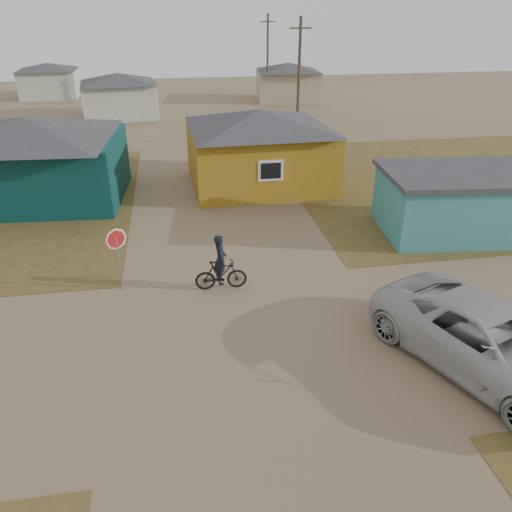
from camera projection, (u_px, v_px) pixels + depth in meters
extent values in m
plane|color=#896C4F|center=(258.00, 346.00, 13.88)|extent=(120.00, 120.00, 0.00)
cube|color=brown|center=(468.00, 179.00, 27.44)|extent=(20.00, 18.00, 0.00)
cube|color=#082F2E|center=(35.00, 170.00, 23.84)|extent=(8.40, 6.54, 3.00)
pyramid|color=#313133|center=(26.00, 128.00, 22.94)|extent=(8.93, 7.08, 1.00)
cube|color=#9A7017|center=(259.00, 157.00, 25.93)|extent=(7.21, 6.24, 3.00)
pyramid|color=#313133|center=(260.00, 119.00, 25.06)|extent=(7.72, 6.76, 0.90)
cube|color=silver|center=(271.00, 171.00, 23.19)|extent=(1.20, 0.06, 1.00)
cube|color=black|center=(271.00, 171.00, 23.16)|extent=(0.95, 0.04, 0.75)
cube|color=teal|center=(458.00, 204.00, 20.50)|extent=(6.39, 4.61, 2.40)
cube|color=#313133|center=(464.00, 174.00, 19.92)|extent=(6.71, 4.93, 0.20)
cube|color=#ADBBA1|center=(120.00, 100.00, 42.34)|extent=(6.49, 5.60, 2.80)
pyramid|color=#313133|center=(118.00, 78.00, 41.53)|extent=(7.04, 6.15, 0.80)
cube|color=tan|center=(288.00, 86.00, 50.03)|extent=(6.41, 5.50, 2.80)
pyramid|color=#313133|center=(288.00, 67.00, 49.23)|extent=(6.95, 6.05, 0.80)
cube|color=#ADBBA1|center=(50.00, 84.00, 51.74)|extent=(5.75, 5.28, 2.70)
pyramid|color=#313133|center=(47.00, 66.00, 50.99)|extent=(6.28, 5.81, 0.70)
cylinder|color=#493D2C|center=(299.00, 84.00, 32.47)|extent=(0.20, 0.20, 8.00)
cube|color=#493D2C|center=(301.00, 28.00, 30.99)|extent=(1.40, 0.10, 0.10)
cylinder|color=#493D2C|center=(268.00, 60.00, 46.73)|extent=(0.20, 0.20, 8.00)
cube|color=#493D2C|center=(268.00, 22.00, 45.26)|extent=(1.40, 0.10, 0.10)
cylinder|color=gray|center=(119.00, 263.00, 16.24)|extent=(0.06, 0.06, 1.99)
imported|color=black|center=(221.00, 275.00, 16.50)|extent=(1.74, 0.52, 1.04)
imported|color=black|center=(220.00, 259.00, 16.24)|extent=(0.42, 0.63, 1.71)
imported|color=#B5B6B1|center=(492.00, 341.00, 12.62)|extent=(5.14, 7.00, 1.77)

